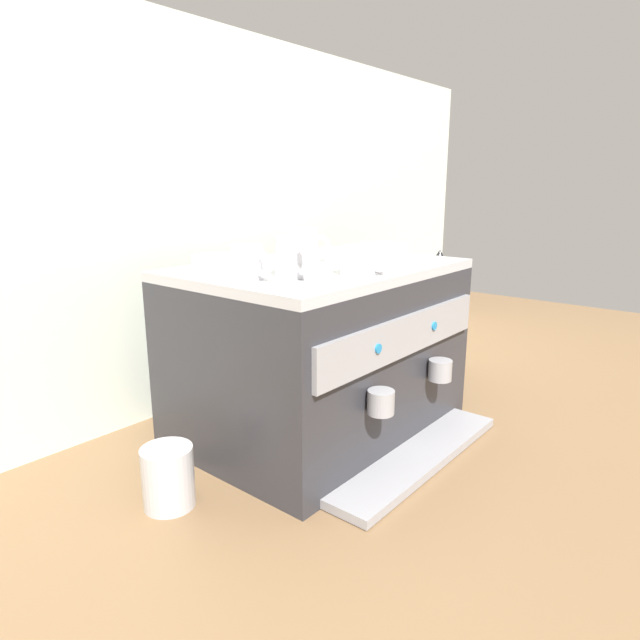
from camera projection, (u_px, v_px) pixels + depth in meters
The scene contains 13 objects.
ground_plane at pixel (320, 427), 1.41m from camera, with size 4.00×4.00×0.00m, color brown.
tiled_backsplash_wall at pixel (211, 220), 1.54m from camera, with size 2.80×0.03×1.03m, color silver.
espresso_machine at pixel (321, 350), 1.36m from camera, with size 0.68×0.59×0.43m.
ceramic_cup_0 at pixel (248, 262), 1.10m from camera, with size 0.07×0.10×0.07m.
ceramic_cup_1 at pixel (294, 257), 1.12m from camera, with size 0.09×0.12×0.08m.
ceramic_cup_2 at pixel (359, 261), 1.15m from camera, with size 0.09×0.10×0.06m.
ceramic_cup_3 at pixel (307, 241), 1.51m from camera, with size 0.07×0.10×0.07m.
ceramic_cup_4 at pixel (302, 246), 1.36m from camera, with size 0.09×0.10×0.08m.
ceramic_bowl_0 at pixel (217, 262), 1.25m from camera, with size 0.12×0.12×0.03m.
ceramic_bowl_1 at pixel (378, 261), 1.22m from camera, with size 0.09×0.09×0.04m.
ceramic_bowl_2 at pixel (384, 253), 1.37m from camera, with size 0.13×0.13×0.04m.
coffee_grinder at pixel (436, 317), 1.75m from camera, with size 0.15×0.15×0.42m.
milk_pitcher at pixel (168, 477), 1.05m from camera, with size 0.10×0.10×0.12m, color #B7B7BC.
Camera 1 is at (-1.01, -0.83, 0.61)m, focal length 30.44 mm.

